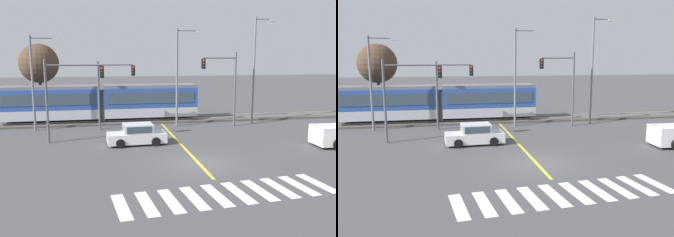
{
  "view_description": "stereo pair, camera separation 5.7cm",
  "coord_description": "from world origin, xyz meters",
  "views": [
    {
      "loc": [
        -5.65,
        -19.69,
        6.24
      ],
      "look_at": [
        -0.59,
        6.74,
        1.6
      ],
      "focal_mm": 38.0,
      "sensor_mm": 36.0,
      "label": 1
    },
    {
      "loc": [
        -5.59,
        -19.71,
        6.24
      ],
      "look_at": [
        -0.59,
        6.74,
        1.6
      ],
      "focal_mm": 38.0,
      "sensor_mm": 36.0,
      "label": 2
    }
  ],
  "objects": [
    {
      "name": "crosswalk_stripe_5",
      "position": [
        0.55,
        -4.83,
        0.0
      ],
      "size": [
        0.85,
        2.84,
        0.01
      ],
      "primitive_type": "cube",
      "rotation": [
        0.0,
        0.0,
        0.1
      ],
      "color": "silver",
      "rests_on": "ground"
    },
    {
      "name": "sedan_crossing",
      "position": [
        -3.15,
        5.41,
        0.7
      ],
      "size": [
        4.29,
        2.09,
        1.52
      ],
      "color": "silver",
      "rests_on": "ground"
    },
    {
      "name": "crosswalk_stripe_1",
      "position": [
        -3.83,
        -5.28,
        0.0
      ],
      "size": [
        0.85,
        2.84,
        0.01
      ],
      "primitive_type": "cube",
      "rotation": [
        0.0,
        0.0,
        0.1
      ],
      "color": "silver",
      "rests_on": "ground"
    },
    {
      "name": "lane_centre_line",
      "position": [
        0.0,
        5.05,
        0.0
      ],
      "size": [
        0.2,
        15.86,
        0.01
      ],
      "primitive_type": "cube",
      "color": "gold",
      "rests_on": "ground"
    },
    {
      "name": "crosswalk_stripe_8",
      "position": [
        3.83,
        -4.48,
        0.0
      ],
      "size": [
        0.85,
        2.84,
        0.01
      ],
      "primitive_type": "cube",
      "rotation": [
        0.0,
        0.0,
        0.1
      ],
      "color": "silver",
      "rests_on": "ground"
    },
    {
      "name": "track_bed",
      "position": [
        0.0,
        14.98,
        0.09
      ],
      "size": [
        120.0,
        4.0,
        0.18
      ],
      "primitive_type": "cube",
      "color": "#4C4742",
      "rests_on": "ground"
    },
    {
      "name": "rail_far",
      "position": [
        0.0,
        15.7,
        0.23
      ],
      "size": [
        120.0,
        0.08,
        0.1
      ],
      "primitive_type": "cube",
      "color": "#939399",
      "rests_on": "track_bed"
    },
    {
      "name": "street_lamp_east",
      "position": [
        8.63,
        11.58,
        5.52
      ],
      "size": [
        2.01,
        0.28,
        9.9
      ],
      "color": "slate",
      "rests_on": "ground"
    },
    {
      "name": "street_lamp_centre",
      "position": [
        1.4,
        11.72,
        4.99
      ],
      "size": [
        2.35,
        0.28,
        8.78
      ],
      "color": "slate",
      "rests_on": "ground"
    },
    {
      "name": "traffic_light_far_left",
      "position": [
        -4.7,
        11.45,
        3.93
      ],
      "size": [
        3.25,
        0.38,
        5.91
      ],
      "color": "#515459",
      "rests_on": "ground"
    },
    {
      "name": "street_lamp_west",
      "position": [
        -10.99,
        11.96,
        4.62
      ],
      "size": [
        2.49,
        0.28,
        8.03
      ],
      "color": "slate",
      "rests_on": "ground"
    },
    {
      "name": "traffic_light_far_right",
      "position": [
        5.35,
        10.76,
        4.33
      ],
      "size": [
        3.25,
        0.38,
        6.7
      ],
      "color": "#515459",
      "rests_on": "ground"
    },
    {
      "name": "ground_plane",
      "position": [
        0.0,
        0.0,
        0.0
      ],
      "size": [
        200.0,
        200.0,
        0.0
      ],
      "primitive_type": "plane",
      "color": "#474749"
    },
    {
      "name": "crosswalk_stripe_4",
      "position": [
        -0.55,
        -4.94,
        0.0
      ],
      "size": [
        0.85,
        2.84,
        0.01
      ],
      "primitive_type": "cube",
      "rotation": [
        0.0,
        0.0,
        0.1
      ],
      "color": "silver",
      "rests_on": "ground"
    },
    {
      "name": "rail_near",
      "position": [
        0.0,
        14.26,
        0.23
      ],
      "size": [
        120.0,
        0.08,
        0.1
      ],
      "primitive_type": "cube",
      "color": "#939399",
      "rests_on": "track_bed"
    },
    {
      "name": "light_rail_tram",
      "position": [
        -5.56,
        14.98,
        2.05
      ],
      "size": [
        18.5,
        2.64,
        3.43
      ],
      "color": "#B7BAC1",
      "rests_on": "track_bed"
    },
    {
      "name": "crosswalk_stripe_3",
      "position": [
        -1.64,
        -5.05,
        0.0
      ],
      "size": [
        0.85,
        2.84,
        0.01
      ],
      "primitive_type": "cube",
      "rotation": [
        0.0,
        0.0,
        0.1
      ],
      "color": "silver",
      "rests_on": "ground"
    },
    {
      "name": "crosswalk_stripe_0",
      "position": [
        -4.92,
        -5.4,
        0.0
      ],
      "size": [
        0.85,
        2.84,
        0.01
      ],
      "primitive_type": "cube",
      "rotation": [
        0.0,
        0.0,
        0.1
      ],
      "color": "silver",
      "rests_on": "ground"
    },
    {
      "name": "crosswalk_stripe_2",
      "position": [
        -2.74,
        -5.17,
        0.0
      ],
      "size": [
        0.85,
        2.84,
        0.01
      ],
      "primitive_type": "cube",
      "rotation": [
        0.0,
        0.0,
        0.1
      ],
      "color": "silver",
      "rests_on": "ground"
    },
    {
      "name": "traffic_light_mid_left",
      "position": [
        -8.06,
        7.09,
        4.08
      ],
      "size": [
        4.25,
        0.38,
        6.14
      ],
      "color": "#515459",
      "rests_on": "ground"
    },
    {
      "name": "crosswalk_stripe_6",
      "position": [
        1.64,
        -4.71,
        0.0
      ],
      "size": [
        0.85,
        2.84,
        0.01
      ],
      "primitive_type": "cube",
      "rotation": [
        0.0,
        0.0,
        0.1
      ],
      "color": "silver",
      "rests_on": "ground"
    },
    {
      "name": "crosswalk_stripe_7",
      "position": [
        2.74,
        -4.6,
        0.0
      ],
      "size": [
        0.85,
        2.84,
        0.01
      ],
      "primitive_type": "cube",
      "rotation": [
        0.0,
        0.0,
        0.1
      ],
      "color": "silver",
      "rests_on": "ground"
    },
    {
      "name": "bare_tree_far_west",
      "position": [
        -11.78,
        19.27,
        5.6
      ],
      "size": [
        4.04,
        4.04,
        7.65
      ],
      "color": "brown",
      "rests_on": "ground"
    },
    {
      "name": "crosswalk_stripe_9",
      "position": [
        4.92,
        -4.37,
        0.0
      ],
      "size": [
        0.85,
        2.84,
        0.01
      ],
      "primitive_type": "cube",
      "rotation": [
        0.0,
        0.0,
        0.1
      ],
      "color": "silver",
      "rests_on": "ground"
    }
  ]
}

